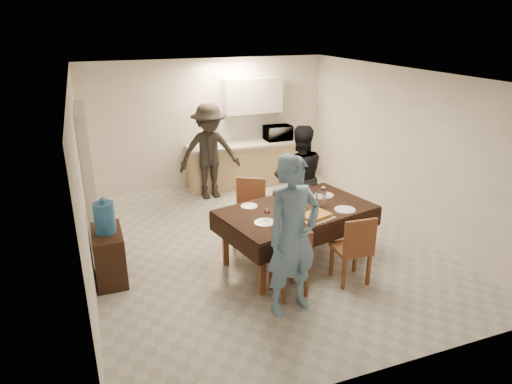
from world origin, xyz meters
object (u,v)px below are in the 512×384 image
dining_table (296,211)px  microwave (278,133)px  person_far (299,178)px  person_kitchen (210,152)px  water_jug (104,218)px  water_pitcher (321,199)px  savoury_tart (316,216)px  person_near (293,236)px  wine_bottle (292,197)px  console (109,256)px

dining_table → microwave: size_ratio=4.17×
person_far → dining_table: bearing=72.6°
person_kitchen → microwave: bearing=15.5°
water_jug → person_kitchen: 3.23m
water_pitcher → savoury_tart: size_ratio=0.49×
person_near → person_far: bearing=51.1°
wine_bottle → person_far: person_far is taller
person_kitchen → person_far: bearing=-61.0°
water_jug → wine_bottle: bearing=-8.4°
water_jug → console: bearing=90.0°
console → person_kitchen: 3.28m
wine_bottle → microwave: (1.20, 3.29, 0.09)m
wine_bottle → person_far: bearing=59.0°
wine_bottle → dining_table: bearing=-45.0°
console → person_far: (3.10, 0.63, 0.52)m
microwave → water_jug: bearing=38.3°
dining_table → water_jug: bearing=157.6°
wine_bottle → person_near: bearing=-114.4°
wine_bottle → water_pitcher: size_ratio=1.43×
console → microwave: bearing=38.3°
savoury_tart → microwave: bearing=74.2°
console → person_near: 2.56m
microwave → wine_bottle: bearing=70.0°
console → savoury_tart: bearing=-16.8°
console → wine_bottle: bearing=-8.4°
water_pitcher → savoury_tart: water_pitcher is taller
console → microwave: 4.77m
dining_table → console: size_ratio=3.05×
water_pitcher → person_kitchen: bearing=105.6°
wine_bottle → microwave: bearing=70.0°
dining_table → water_pitcher: bearing=-21.2°
dining_table → person_kitchen: bearing=86.1°
water_jug → savoury_tart: (2.65, -0.80, -0.06)m
water_pitcher → console: bearing=170.8°
console → person_near: size_ratio=0.39×
water_pitcher → savoury_tart: (-0.25, -0.33, -0.08)m
wine_bottle → person_near: person_near is taller
dining_table → microwave: bearing=57.9°
water_pitcher → person_kitchen: 3.05m
console → water_pitcher: (2.90, -0.47, 0.58)m
person_far → person_kitchen: 2.11m
water_jug → microwave: 4.72m
console → water_pitcher: bearing=-9.2°
console → savoury_tart: (2.65, -0.80, 0.50)m
savoury_tart → person_near: 0.94m
dining_table → person_far: person_far is taller
console → person_near: (2.00, -1.47, 0.62)m
console → water_pitcher: 2.99m
wine_bottle → water_pitcher: (0.40, -0.10, -0.05)m
dining_table → water_pitcher: (0.35, -0.05, 0.15)m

